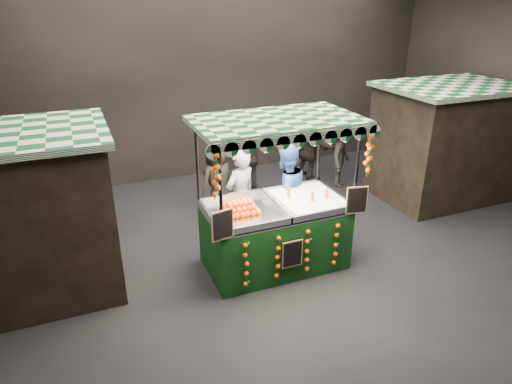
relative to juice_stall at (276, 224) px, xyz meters
name	(u,v)px	position (x,y,z in m)	size (l,w,h in m)	color
ground	(301,264)	(0.44, -0.15, -0.82)	(12.00, 12.00, 0.00)	black
market_hall	(311,68)	(0.44, -0.15, 2.57)	(12.10, 10.10, 5.05)	black
neighbour_stall_left	(14,217)	(-3.96, 0.85, 0.49)	(3.00, 2.20, 2.60)	black
neighbour_stall_right	(445,142)	(4.84, 1.35, 0.49)	(3.00, 2.20, 2.60)	black
juice_stall	(276,224)	(0.00, 0.00, 0.00)	(2.71, 1.60, 2.63)	black
vendor_grey	(240,197)	(-0.27, 1.02, 0.11)	(0.80, 0.67, 1.86)	slate
vendor_blue	(285,193)	(0.54, 0.79, 0.15)	(1.07, 0.91, 1.93)	#2A4C88
shopper_0	(24,204)	(-3.96, 2.23, 0.11)	(0.78, 0.63, 1.85)	black
shopper_1	(395,139)	(4.68, 2.86, 0.15)	(1.19, 1.13, 1.94)	#2C2723
shopper_2	(250,158)	(0.82, 3.28, 0.02)	(1.06, 0.77, 1.67)	black
shopper_3	(342,155)	(3.02, 2.71, -0.03)	(1.14, 1.13, 1.58)	black
shopper_4	(218,182)	(-0.37, 2.08, 0.03)	(0.98, 0.84, 1.70)	black
shopper_5	(309,144)	(2.53, 3.52, 0.10)	(0.81, 1.75, 1.82)	black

